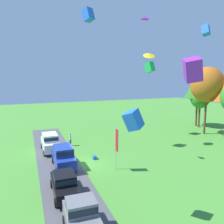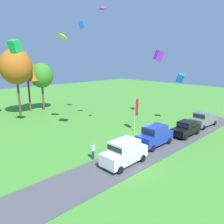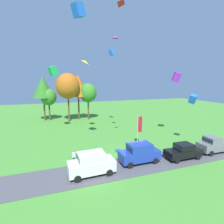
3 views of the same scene
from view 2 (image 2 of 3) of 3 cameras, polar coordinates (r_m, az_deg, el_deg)
The scene contains 18 objects.
ground_plane at distance 26.30m, azimuth 7.11°, elevation -7.51°, with size 120.00×120.00×0.00m, color #478E33.
pavement_strip at distance 24.91m, azimuth 11.60°, elevation -8.85°, with size 36.00×4.40×0.06m, color #4C4C51.
car_suv_near_entrance at distance 20.13m, azimuth 3.25°, elevation -10.25°, with size 4.65×2.15×2.28m.
car_suv_by_flagpole at distance 24.76m, azimuth 11.12°, elevation -5.83°, with size 4.61×2.06×2.28m.
car_sedan_far_end at distance 28.96m, azimuth 18.75°, elevation -3.96°, with size 4.42×1.99×1.84m.
car_pickup_mid_row at distance 33.71m, azimuth 22.69°, elevation -1.75°, with size 5.07×2.20×2.14m.
person_beside_suv at distance 21.34m, azimuth -5.01°, elevation -10.08°, with size 0.36×0.24×1.71m.
tree_far_right at distance 39.99m, azimuth -23.81°, elevation 10.72°, with size 5.26×5.26×11.10m.
tree_center_back at distance 42.60m, azimuth -21.40°, elevation 11.15°, with size 5.14×5.14×10.86m.
tree_left_of_center at distance 42.68m, azimuth -17.95°, elevation 9.04°, with size 4.18×4.18×8.82m.
flag_banner at distance 29.16m, azimuth 6.31°, elevation 0.57°, with size 0.71×0.08×4.56m.
cooler_box at distance 26.49m, azimuth 2.93°, elevation -6.79°, with size 0.56×0.40×0.40m, color blue.
kite_box_trailing_tail at distance 33.58m, azimuth 17.40°, elevation 8.50°, with size 0.84×0.84×1.17m, color blue.
kite_box_mid_center at distance 36.57m, azimuth -7.81°, elevation 21.70°, with size 0.76×0.76×1.06m, color blue.
kite_diamond_over_trees at distance 30.47m, azimuth -2.58°, elevation 25.65°, with size 0.84×0.73×0.38m, color purple.
kite_box_topmost at distance 30.53m, azimuth -24.01°, elevation 15.41°, with size 1.09×1.09×1.53m, color green.
kite_box_low_drifter at distance 35.99m, azimuth 12.10°, elevation 14.18°, with size 1.04×1.04×1.46m, color purple.
kite_delta_high_left at distance 29.99m, azimuth -12.67°, elevation 18.93°, with size 1.54×1.54×0.32m, color yellow.
Camera 2 is at (-19.14, -15.36, 9.45)m, focal length 35.00 mm.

